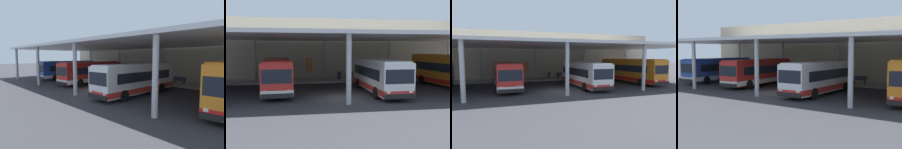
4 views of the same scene
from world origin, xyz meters
TOP-DOWN VIEW (x-y plane):
  - ground_plane at (0.00, 0.00)m, footprint 200.00×200.00m
  - platform_kerb at (0.00, 11.75)m, footprint 42.00×4.50m
  - station_building_facade at (0.00, 15.00)m, footprint 48.00×1.60m
  - canopy_shelter at (0.00, 5.50)m, footprint 40.00×17.00m
  - bus_nearest_bay at (-13.37, 4.48)m, footprint 3.05×10.63m
  - bus_second_bay at (-5.67, 4.04)m, footprint 3.22×10.67m
  - bus_middle_bay at (3.91, 2.39)m, footprint 2.73×10.53m
  - bench_waiting at (4.01, 11.82)m, footprint 1.80×0.45m
  - trash_bin at (1.74, 11.94)m, footprint 0.52×0.52m
  - banner_sign at (-2.25, 10.94)m, footprint 0.70×0.12m

SIDE VIEW (x-z plane):
  - ground_plane at x=0.00m, z-range 0.00..0.00m
  - platform_kerb at x=0.00m, z-range 0.00..0.18m
  - bench_waiting at x=4.01m, z-range 0.20..1.12m
  - trash_bin at x=1.74m, z-range 0.19..1.17m
  - bus_nearest_bay at x=-13.37m, z-range 0.07..3.24m
  - bus_second_bay at x=-5.67m, z-range 0.07..3.24m
  - bus_middle_bay at x=3.91m, z-range 0.07..3.24m
  - banner_sign at x=-2.25m, z-range 0.38..3.58m
  - station_building_facade at x=0.00m, z-range 0.00..8.38m
  - canopy_shelter at x=0.00m, z-range 2.52..8.07m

